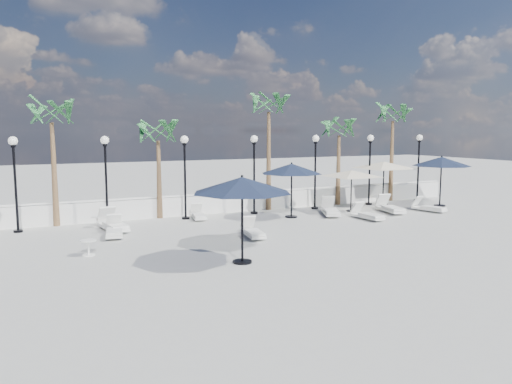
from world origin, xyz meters
name	(u,v)px	position (x,y,z in m)	size (l,w,h in m)	color
ground	(328,240)	(0.00, 0.00, 0.00)	(100.00, 100.00, 0.00)	#A09F9A
balustrade	(246,202)	(0.00, 7.50, 0.47)	(26.00, 0.30, 1.01)	silver
lamppost_0	(15,171)	(-10.50, 6.50, 2.49)	(0.36, 0.36, 3.84)	black
lamppost_1	(106,168)	(-7.00, 6.50, 2.49)	(0.36, 0.36, 3.84)	black
lamppost_2	(185,165)	(-3.50, 6.50, 2.49)	(0.36, 0.36, 3.84)	black
lamppost_3	(254,163)	(0.00, 6.50, 2.49)	(0.36, 0.36, 3.84)	black
lamppost_4	(315,161)	(3.50, 6.50, 2.49)	(0.36, 0.36, 3.84)	black
lamppost_5	(370,160)	(7.00, 6.50, 2.49)	(0.36, 0.36, 3.84)	black
lamppost_6	(419,158)	(10.50, 6.50, 2.49)	(0.36, 0.36, 3.84)	black
palm_0	(52,119)	(-9.00, 7.30, 4.53)	(2.60, 2.60, 5.50)	brown
palm_1	(158,137)	(-4.50, 7.30, 3.75)	(2.60, 2.60, 4.70)	brown
palm_2	(269,110)	(1.20, 7.30, 5.12)	(2.60, 2.60, 6.10)	brown
palm_3	(339,133)	(5.50, 7.30, 3.95)	(2.60, 2.60, 4.90)	brown
palm_4	(393,119)	(9.20, 7.30, 4.73)	(2.60, 2.60, 5.70)	brown
lounger_0	(114,230)	(-7.14, 4.03, 0.23)	(0.92, 1.93, 0.70)	silver
lounger_2	(113,224)	(-7.00, 5.16, 0.27)	(1.00, 2.24, 0.81)	silver
lounger_3	(253,232)	(-2.38, 1.60, 0.22)	(0.83, 1.82, 0.66)	silver
lounger_4	(198,215)	(-2.98, 6.22, 0.21)	(0.81, 1.70, 0.61)	silver
lounger_5	(330,210)	(3.10, 4.47, 0.26)	(1.45, 2.13, 0.77)	silver
lounger_6	(390,208)	(6.23, 3.83, 0.26)	(1.10, 2.15, 0.77)	silver
lounger_7	(367,215)	(4.00, 2.79, 0.23)	(0.69, 1.82, 0.67)	silver
lounger_8	(429,207)	(8.24, 3.28, 0.22)	(0.98, 1.83, 0.65)	silver
side_table_0	(97,221)	(-7.48, 6.20, 0.27)	(0.47, 0.47, 0.45)	silver
side_table_1	(88,246)	(-8.43, 1.35, 0.31)	(0.53, 0.53, 0.52)	silver
side_table_2	(376,200)	(7.29, 6.20, 0.27)	(0.46, 0.46, 0.44)	silver
parasol_navy_left	(242,185)	(-4.25, -1.63, 2.41)	(3.09, 3.09, 2.73)	black
parasol_navy_mid	(292,169)	(1.13, 4.80, 2.28)	(2.90, 2.90, 2.60)	black
parasol_navy_right	(442,162)	(10.12, 4.40, 2.40)	(3.05, 3.05, 2.74)	black
parasol_cream_sq_a	(352,171)	(4.75, 5.07, 2.07)	(4.54, 4.54, 2.23)	black
parasol_cream_sq_b	(384,162)	(7.74, 6.20, 2.35)	(5.08, 5.08, 2.55)	black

